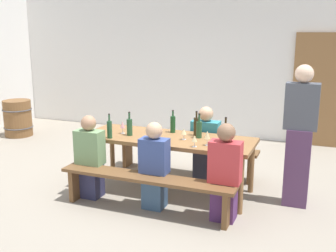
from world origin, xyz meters
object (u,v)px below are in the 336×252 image
at_px(wine_bottle_4, 110,129).
at_px(tasting_table, 168,142).
at_px(wine_glass_1, 123,125).
at_px(seated_guest_near_0, 90,159).
at_px(wooden_door, 318,90).
at_px(wine_bottle_3, 225,132).
at_px(wine_glass_2, 184,132).
at_px(seated_guest_far_0, 205,146).
at_px(wine_bottle_0, 199,129).
at_px(wine_glass_3, 207,135).
at_px(bench_near, 146,183).
at_px(wine_bottle_2, 196,126).
at_px(wine_bottle_1, 173,124).
at_px(wine_glass_0, 195,139).
at_px(seated_guest_near_1, 154,167).
at_px(bench_far, 186,151).
at_px(seated_guest_near_2, 225,174).
at_px(wine_bottle_5, 130,127).
at_px(standing_host, 299,138).
at_px(wine_barrel, 18,118).

bearing_deg(wine_bottle_4, tasting_table, 25.78).
xyz_separation_m(wine_glass_1, seated_guest_near_0, (-0.21, -0.51, -0.35)).
height_order(wooden_door, wine_bottle_3, wooden_door).
height_order(wine_bottle_3, wine_glass_2, wine_bottle_3).
relative_size(wine_bottle_4, seated_guest_far_0, 0.30).
bearing_deg(wine_bottle_0, wine_glass_3, -56.71).
height_order(bench_near, wine_glass_3, wine_glass_3).
xyz_separation_m(wine_bottle_2, wine_bottle_4, (-1.01, -0.55, -0.01)).
relative_size(wine_bottle_1, seated_guest_far_0, 0.29).
distance_m(wine_bottle_1, wine_glass_0, 0.76).
bearing_deg(bench_near, wine_bottle_3, 45.82).
relative_size(wine_glass_2, seated_guest_near_1, 0.14).
distance_m(bench_near, wine_glass_2, 0.86).
distance_m(bench_far, wine_bottle_1, 0.69).
height_order(wine_bottle_4, seated_guest_near_2, seated_guest_near_2).
height_order(wine_bottle_5, wine_glass_2, wine_bottle_5).
xyz_separation_m(wooden_door, standing_host, (-0.11, -2.93, -0.20)).
bearing_deg(wine_bottle_5, wooden_door, 54.88).
distance_m(wine_bottle_0, standing_host, 1.25).
relative_size(wine_glass_3, seated_guest_near_0, 0.17).
xyz_separation_m(wooden_door, wine_barrel, (-5.73, -1.51, -0.68)).
xyz_separation_m(wine_glass_1, seated_guest_near_1, (0.70, -0.51, -0.35)).
bearing_deg(seated_guest_near_1, tasting_table, 4.92).
height_order(bench_far, wine_bottle_3, wine_bottle_3).
relative_size(bench_near, wine_glass_2, 14.90).
height_order(seated_guest_near_0, standing_host, standing_host).
height_order(bench_far, wine_bottle_1, wine_bottle_1).
height_order(tasting_table, seated_guest_near_0, seated_guest_near_0).
relative_size(wine_bottle_3, seated_guest_far_0, 0.29).
bearing_deg(wine_glass_1, wine_bottle_1, 26.48).
xyz_separation_m(wine_glass_0, standing_host, (1.17, 0.49, 0.00)).
distance_m(bench_near, standing_host, 1.93).
distance_m(wine_bottle_0, wine_barrel, 4.64).
xyz_separation_m(bench_far, seated_guest_near_2, (0.91, -1.28, 0.18)).
bearing_deg(bench_far, bench_near, -90.00).
bearing_deg(seated_guest_far_0, tasting_table, -31.87).
distance_m(wine_bottle_2, wine_glass_2, 0.28).
bearing_deg(seated_guest_near_1, wine_bottle_2, -19.07).
relative_size(wine_bottle_1, wine_barrel, 0.42).
bearing_deg(bench_near, wine_barrel, 149.91).
distance_m(bench_far, seated_guest_near_2, 1.58).
relative_size(wine_glass_0, wine_barrel, 0.19).
bearing_deg(wine_bottle_2, seated_guest_near_1, -109.07).
xyz_separation_m(bench_near, wine_bottle_4, (-0.69, 0.38, 0.51)).
bearing_deg(wine_glass_0, seated_guest_near_2, -29.39).
relative_size(bench_near, wine_bottle_4, 6.67).
height_order(wine_glass_0, wine_glass_2, wine_glass_2).
distance_m(wine_bottle_4, standing_host, 2.38).
bearing_deg(wine_glass_3, bench_near, -138.74).
distance_m(tasting_table, wine_barrel, 4.30).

